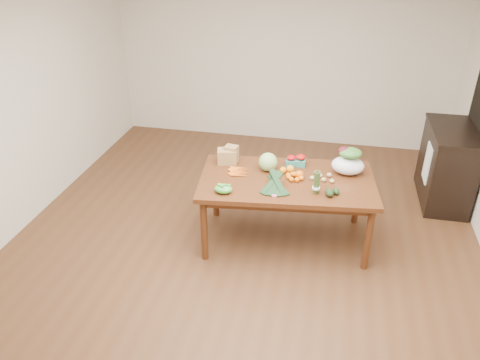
% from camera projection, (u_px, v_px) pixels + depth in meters
% --- Properties ---
extents(floor, '(6.00, 6.00, 0.00)m').
position_uv_depth(floor, '(241.00, 251.00, 4.94)').
color(floor, '#54331C').
rests_on(floor, ground).
extents(room_walls, '(5.02, 6.02, 2.70)m').
position_uv_depth(room_walls, '(241.00, 133.00, 4.29)').
color(room_walls, beige).
rests_on(room_walls, floor).
extents(dining_table, '(1.87, 1.18, 0.75)m').
position_uv_depth(dining_table, '(285.00, 210.00, 4.95)').
color(dining_table, '#562914').
rests_on(dining_table, floor).
extents(cabinet, '(0.52, 1.02, 0.94)m').
position_uv_depth(cabinet, '(447.00, 165.00, 5.64)').
color(cabinet, black).
rests_on(cabinet, floor).
extents(dish_towel, '(0.02, 0.28, 0.45)m').
position_uv_depth(dish_towel, '(427.00, 163.00, 5.52)').
color(dish_towel, white).
rests_on(dish_towel, cabinet).
extents(paper_bag, '(0.29, 0.25, 0.19)m').
position_uv_depth(paper_bag, '(227.00, 155.00, 5.04)').
color(paper_bag, '#A5754A').
rests_on(paper_bag, dining_table).
extents(cabbage, '(0.20, 0.20, 0.20)m').
position_uv_depth(cabbage, '(268.00, 162.00, 4.88)').
color(cabbage, '#86BA6B').
rests_on(cabbage, dining_table).
extents(strawberry_basket_a, '(0.11, 0.11, 0.09)m').
position_uv_depth(strawberry_basket_a, '(291.00, 161.00, 5.01)').
color(strawberry_basket_a, red).
rests_on(strawberry_basket_a, dining_table).
extents(strawberry_basket_b, '(0.12, 0.12, 0.10)m').
position_uv_depth(strawberry_basket_b, '(300.00, 161.00, 5.01)').
color(strawberry_basket_b, '#B4170C').
rests_on(strawberry_basket_b, dining_table).
extents(orange_a, '(0.07, 0.07, 0.07)m').
position_uv_depth(orange_a, '(283.00, 170.00, 4.86)').
color(orange_a, orange).
rests_on(orange_a, dining_table).
extents(orange_b, '(0.08, 0.08, 0.08)m').
position_uv_depth(orange_b, '(290.00, 169.00, 4.87)').
color(orange_b, '#FF9D0F').
rests_on(orange_b, dining_table).
extents(orange_c, '(0.09, 0.09, 0.09)m').
position_uv_depth(orange_c, '(299.00, 175.00, 4.76)').
color(orange_c, orange).
rests_on(orange_c, dining_table).
extents(mandarin_cluster, '(0.20, 0.20, 0.08)m').
position_uv_depth(mandarin_cluster, '(294.00, 175.00, 4.75)').
color(mandarin_cluster, orange).
rests_on(mandarin_cluster, dining_table).
extents(carrots, '(0.24, 0.24, 0.03)m').
position_uv_depth(carrots, '(239.00, 171.00, 4.88)').
color(carrots, orange).
rests_on(carrots, dining_table).
extents(snap_pea_bag, '(0.18, 0.13, 0.08)m').
position_uv_depth(snap_pea_bag, '(223.00, 189.00, 4.51)').
color(snap_pea_bag, green).
rests_on(snap_pea_bag, dining_table).
extents(kale_bunch, '(0.36, 0.43, 0.16)m').
position_uv_depth(kale_bunch, '(275.00, 184.00, 4.50)').
color(kale_bunch, black).
rests_on(kale_bunch, dining_table).
extents(asparagus_bundle, '(0.09, 0.12, 0.26)m').
position_uv_depth(asparagus_bundle, '(317.00, 182.00, 4.45)').
color(asparagus_bundle, '#547535').
rests_on(asparagus_bundle, dining_table).
extents(potato_a, '(0.05, 0.05, 0.04)m').
position_uv_depth(potato_a, '(312.00, 178.00, 4.74)').
color(potato_a, tan).
rests_on(potato_a, dining_table).
extents(potato_b, '(0.05, 0.05, 0.04)m').
position_uv_depth(potato_b, '(324.00, 180.00, 4.71)').
color(potato_b, tan).
rests_on(potato_b, dining_table).
extents(potato_c, '(0.05, 0.05, 0.04)m').
position_uv_depth(potato_c, '(329.00, 175.00, 4.79)').
color(potato_c, tan).
rests_on(potato_c, dining_table).
extents(potato_d, '(0.05, 0.04, 0.04)m').
position_uv_depth(potato_d, '(320.00, 176.00, 4.79)').
color(potato_d, tan).
rests_on(potato_d, dining_table).
extents(potato_e, '(0.05, 0.04, 0.04)m').
position_uv_depth(potato_e, '(332.00, 181.00, 4.68)').
color(potato_e, '#DCB67F').
rests_on(potato_e, dining_table).
extents(avocado_a, '(0.11, 0.13, 0.08)m').
position_uv_depth(avocado_a, '(329.00, 193.00, 4.45)').
color(avocado_a, black).
rests_on(avocado_a, dining_table).
extents(avocado_b, '(0.08, 0.10, 0.06)m').
position_uv_depth(avocado_b, '(336.00, 191.00, 4.49)').
color(avocado_b, black).
rests_on(avocado_b, dining_table).
extents(salad_bag, '(0.36, 0.29, 0.26)m').
position_uv_depth(salad_bag, '(348.00, 162.00, 4.81)').
color(salad_bag, white).
rests_on(salad_bag, dining_table).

